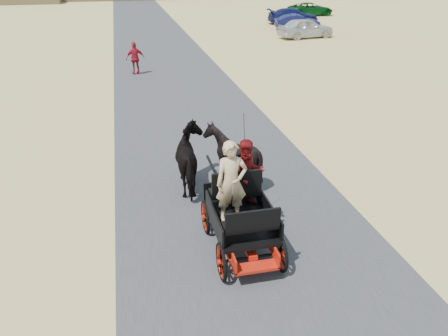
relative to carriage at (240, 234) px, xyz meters
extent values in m
plane|color=tan|center=(0.30, 2.08, -0.36)|extent=(140.00, 140.00, 0.00)
cube|color=#38383A|center=(0.30, 2.08, -0.35)|extent=(6.00, 140.00, 0.01)
imported|color=black|center=(-0.55, 3.00, 0.49)|extent=(0.91, 2.01, 1.70)
imported|color=black|center=(0.55, 3.00, 0.49)|extent=(1.37, 1.54, 1.70)
imported|color=tan|center=(-0.20, 0.05, 1.26)|extent=(0.66, 0.43, 1.80)
imported|color=#660C0F|center=(0.30, 0.60, 1.15)|extent=(0.77, 0.60, 1.58)
imported|color=#A51224|center=(-1.48, 16.54, 0.50)|extent=(1.08, 0.64, 1.73)
imported|color=silver|center=(12.07, 25.55, 0.39)|extent=(4.64, 2.45, 1.51)
imported|color=navy|center=(13.03, 29.68, 0.28)|extent=(4.07, 2.02, 1.28)
imported|color=navy|center=(14.07, 33.42, 0.34)|extent=(4.94, 2.30, 1.40)
imported|color=#0C4C19|center=(18.20, 38.94, 0.31)|extent=(4.92, 2.40, 1.35)
camera|label=1|loc=(-2.12, -7.64, 5.45)|focal=35.00mm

